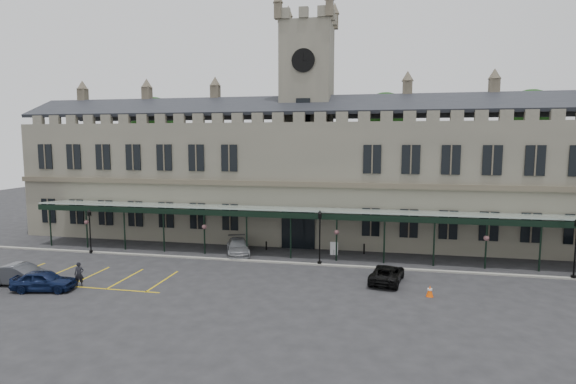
% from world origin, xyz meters
% --- Properties ---
extents(ground, '(140.00, 140.00, 0.00)m').
position_xyz_m(ground, '(0.00, 0.00, 0.00)').
color(ground, '#232325').
extents(station_building, '(60.00, 10.36, 17.30)m').
position_xyz_m(station_building, '(0.00, 15.91, 6.47)').
color(station_building, '#646053').
rests_on(station_building, ground).
extents(clock_tower, '(5.60, 5.60, 24.80)m').
position_xyz_m(clock_tower, '(0.00, 16.00, 13.11)').
color(clock_tower, '#646053').
rests_on(clock_tower, ground).
extents(canopy, '(50.00, 4.10, 4.30)m').
position_xyz_m(canopy, '(0.00, 7.46, 2.40)').
color(canopy, '#8C9E93').
rests_on(canopy, ground).
extents(kerb, '(60.00, 0.40, 0.12)m').
position_xyz_m(kerb, '(0.00, 5.50, 0.06)').
color(kerb, gray).
rests_on(kerb, ground).
extents(parking_markings, '(16.00, 6.00, 0.01)m').
position_xyz_m(parking_markings, '(-14.00, -1.50, 0.00)').
color(parking_markings, gold).
rests_on(parking_markings, ground).
extents(tree_behind_left, '(6.00, 6.00, 16.00)m').
position_xyz_m(tree_behind_left, '(-22.00, 25.00, 12.81)').
color(tree_behind_left, '#332314').
rests_on(tree_behind_left, ground).
extents(tree_behind_mid, '(6.00, 6.00, 16.00)m').
position_xyz_m(tree_behind_mid, '(8.00, 25.00, 12.81)').
color(tree_behind_mid, '#332314').
rests_on(tree_behind_mid, ground).
extents(tree_behind_right, '(6.00, 6.00, 16.00)m').
position_xyz_m(tree_behind_right, '(24.00, 25.00, 12.81)').
color(tree_behind_right, '#332314').
rests_on(tree_behind_right, ground).
extents(lamp_post_left, '(0.39, 0.39, 4.10)m').
position_xyz_m(lamp_post_left, '(-18.34, 5.35, 2.43)').
color(lamp_post_left, black).
rests_on(lamp_post_left, ground).
extents(lamp_post_mid, '(0.44, 0.44, 4.62)m').
position_xyz_m(lamp_post_mid, '(2.76, 5.58, 2.74)').
color(lamp_post_mid, black).
rests_on(lamp_post_mid, ground).
extents(lamp_post_right, '(0.45, 0.45, 4.70)m').
position_xyz_m(lamp_post_right, '(21.81, 5.49, 2.79)').
color(lamp_post_right, black).
rests_on(lamp_post_right, ground).
extents(traffic_cone, '(0.47, 0.47, 0.75)m').
position_xyz_m(traffic_cone, '(10.91, -0.49, 0.37)').
color(traffic_cone, '#F65207').
rests_on(traffic_cone, ground).
extents(sign_board, '(0.70, 0.13, 1.20)m').
position_xyz_m(sign_board, '(3.61, 9.10, 0.58)').
color(sign_board, black).
rests_on(sign_board, ground).
extents(bollard_left, '(0.15, 0.15, 0.83)m').
position_xyz_m(bollard_left, '(-2.83, 9.66, 0.42)').
color(bollard_left, black).
rests_on(bollard_left, ground).
extents(bollard_right, '(0.16, 0.16, 0.93)m').
position_xyz_m(bollard_right, '(6.26, 10.05, 0.46)').
color(bollard_right, black).
rests_on(bollard_right, ground).
extents(car_left_a, '(4.42, 2.44, 1.42)m').
position_xyz_m(car_left_a, '(-15.00, -4.57, 0.71)').
color(car_left_a, '#0C1738').
rests_on(car_left_a, ground).
extents(car_left_b, '(4.56, 1.60, 1.50)m').
position_xyz_m(car_left_b, '(-17.50, -3.78, 0.75)').
color(car_left_b, '#373A3F').
rests_on(car_left_b, ground).
extents(car_taxi, '(3.50, 5.15, 1.38)m').
position_xyz_m(car_taxi, '(-5.00, 7.73, 0.69)').
color(car_taxi, gray).
rests_on(car_taxi, ground).
extents(car_van, '(2.86, 4.81, 1.25)m').
position_xyz_m(car_van, '(8.17, 2.07, 0.63)').
color(car_van, black).
rests_on(car_van, ground).
extents(person_a, '(0.75, 0.64, 1.76)m').
position_xyz_m(person_a, '(-13.20, -3.27, 0.88)').
color(person_a, black).
rests_on(person_a, ground).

